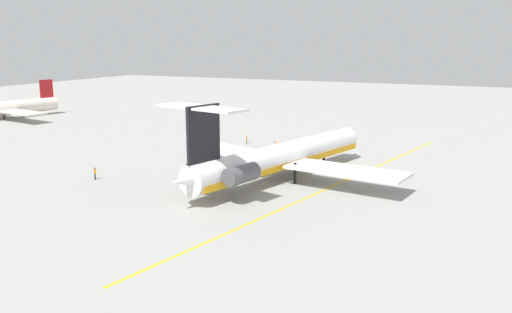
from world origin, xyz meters
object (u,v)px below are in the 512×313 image
airliner_mid_left (0,109)px  ground_crew_near_nose (95,172)px  ground_crew_near_tail (247,138)px  safety_cone_nose (275,141)px  main_jetliner (277,157)px

airliner_mid_left → ground_crew_near_nose: bearing=70.6°
airliner_mid_left → ground_crew_near_tail: size_ratio=17.73×
airliner_mid_left → safety_cone_nose: size_ratio=53.69×
ground_crew_near_nose → safety_cone_nose: bearing=-12.7°
ground_crew_near_tail → main_jetliner: bearing=89.6°
main_jetliner → airliner_mid_left: bearing=87.6°
airliner_mid_left → safety_cone_nose: 71.98m
main_jetliner → safety_cone_nose: 27.36m
main_jetliner → ground_crew_near_tail: size_ratio=23.57×
main_jetliner → airliner_mid_left: size_ratio=1.33×
ground_crew_near_nose → ground_crew_near_tail: size_ratio=1.06×
ground_crew_near_nose → main_jetliner: bearing=-59.5°
ground_crew_near_tail → ground_crew_near_nose: bearing=42.2°
ground_crew_near_nose → ground_crew_near_tail: 33.41m
main_jetliner → airliner_mid_left: 86.48m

